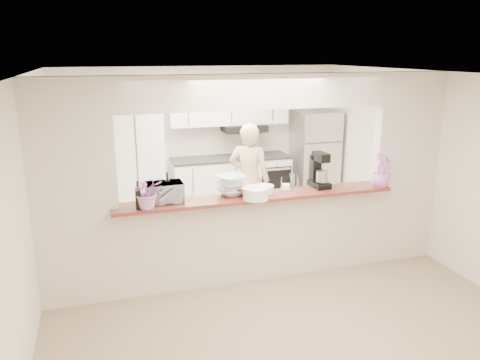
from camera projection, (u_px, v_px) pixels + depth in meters
name	position (u px, v px, depth m)	size (l,w,h in m)	color
floor	(256.00, 277.00, 5.88)	(6.00, 6.00, 0.00)	tan
tile_overlay	(224.00, 232.00, 7.31)	(5.00, 2.90, 0.01)	silver
partition	(257.00, 162.00, 5.49)	(5.00, 0.15, 2.50)	beige
bar_counter	(256.00, 234.00, 5.73)	(3.40, 0.38, 1.09)	beige
kitchen_cabinets	(195.00, 157.00, 8.08)	(3.15, 0.62, 2.25)	white
refrigerator	(314.00, 157.00, 8.68)	(0.75, 0.70, 1.70)	silver
flower_left	(147.00, 192.00, 5.04)	(0.33, 0.28, 0.36)	#D470CC
wine_bottle_a	(168.00, 189.00, 5.33)	(0.07, 0.07, 0.33)	black
wine_bottle_b	(138.00, 198.00, 5.03)	(0.06, 0.06, 0.31)	black
toaster_oven	(165.00, 192.00, 5.27)	(0.41, 0.28, 0.23)	#B8B7BD
serving_bowls	(231.00, 185.00, 5.53)	(0.32, 0.32, 0.24)	silver
plate_stack_a	(256.00, 193.00, 5.38)	(0.31, 0.31, 0.14)	white
plate_stack_b	(264.00, 189.00, 5.64)	(0.25, 0.25, 0.09)	white
red_bowl	(243.00, 191.00, 5.62)	(0.13, 0.13, 0.06)	maroon
tan_bowl	(258.00, 189.00, 5.67)	(0.14, 0.14, 0.07)	#C9B18E
utensil_caddy	(290.00, 183.00, 5.74)	(0.26, 0.21, 0.21)	silver
stand_mixer	(319.00, 171.00, 5.84)	(0.21, 0.32, 0.45)	black
flower_right	(381.00, 170.00, 5.85)	(0.24, 0.24, 0.42)	#CF72D5
person	(249.00, 180.00, 7.07)	(0.63, 0.41, 1.72)	#D5AB8A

